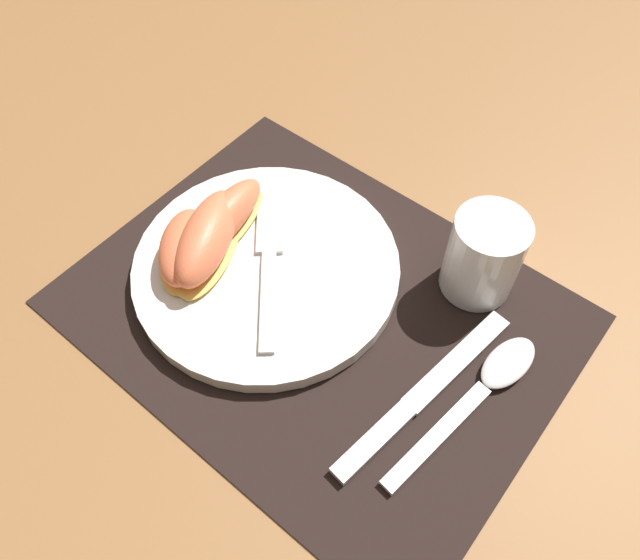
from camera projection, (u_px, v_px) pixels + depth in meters
ground_plane at (319, 310)px, 0.60m from camera, size 3.00×3.00×0.00m
placemat at (319, 309)px, 0.59m from camera, size 0.45×0.34×0.00m
plate at (267, 267)px, 0.61m from camera, size 0.26×0.26×0.02m
juice_glass at (482, 259)px, 0.58m from camera, size 0.07×0.07×0.09m
knife at (421, 396)px, 0.54m from camera, size 0.05×0.22×0.01m
spoon at (490, 381)px, 0.54m from camera, size 0.05×0.19×0.01m
fork at (269, 259)px, 0.60m from camera, size 0.13×0.15×0.00m
citrus_wedge_0 at (219, 224)px, 0.61m from camera, size 0.06×0.13×0.04m
citrus_wedge_1 at (207, 240)px, 0.59m from camera, size 0.09×0.13×0.05m
citrus_wedge_2 at (185, 249)px, 0.59m from camera, size 0.10×0.11×0.03m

